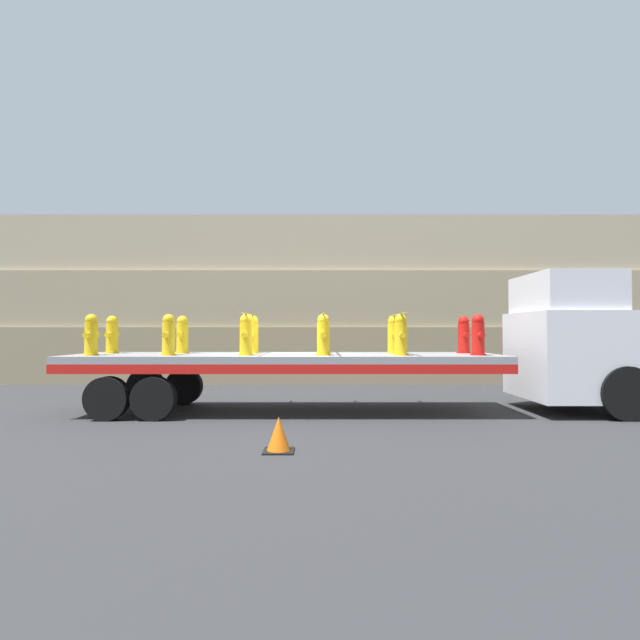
# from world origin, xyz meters

# --- Properties ---
(ground_plane) EXTENTS (120.00, 120.00, 0.00)m
(ground_plane) POSITION_xyz_m (0.00, 0.00, 0.00)
(ground_plane) COLOR #2D2D30
(rock_cliff) EXTENTS (60.00, 3.30, 6.06)m
(rock_cliff) POSITION_xyz_m (0.00, 7.48, 3.03)
(rock_cliff) COLOR gray
(rock_cliff) RESTS_ON ground_plane
(truck_cab) EXTENTS (2.46, 2.66, 3.19)m
(truck_cab) POSITION_xyz_m (6.78, 0.00, 1.60)
(truck_cab) COLOR silver
(truck_cab) RESTS_ON ground_plane
(flatbed_trailer) EXTENTS (9.78, 2.61, 1.33)m
(flatbed_trailer) POSITION_xyz_m (-0.61, 0.00, 1.09)
(flatbed_trailer) COLOR gray
(flatbed_trailer) RESTS_ON ground_plane
(fire_hydrant_yellow_near_0) EXTENTS (0.35, 0.59, 0.91)m
(fire_hydrant_yellow_near_0) POSITION_xyz_m (-4.29, -0.55, 1.77)
(fire_hydrant_yellow_near_0) COLOR gold
(fire_hydrant_yellow_near_0) RESTS_ON flatbed_trailer
(fire_hydrant_yellow_far_0) EXTENTS (0.35, 0.59, 0.91)m
(fire_hydrant_yellow_far_0) POSITION_xyz_m (-4.29, 0.55, 1.77)
(fire_hydrant_yellow_far_0) COLOR gold
(fire_hydrant_yellow_far_0) RESTS_ON flatbed_trailer
(fire_hydrant_yellow_near_1) EXTENTS (0.35, 0.59, 0.91)m
(fire_hydrant_yellow_near_1) POSITION_xyz_m (-2.57, -0.55, 1.77)
(fire_hydrant_yellow_near_1) COLOR gold
(fire_hydrant_yellow_near_1) RESTS_ON flatbed_trailer
(fire_hydrant_yellow_far_1) EXTENTS (0.35, 0.59, 0.91)m
(fire_hydrant_yellow_far_1) POSITION_xyz_m (-2.57, 0.55, 1.77)
(fire_hydrant_yellow_far_1) COLOR gold
(fire_hydrant_yellow_far_1) RESTS_ON flatbed_trailer
(fire_hydrant_yellow_near_2) EXTENTS (0.35, 0.59, 0.91)m
(fire_hydrant_yellow_near_2) POSITION_xyz_m (-0.86, -0.55, 1.77)
(fire_hydrant_yellow_near_2) COLOR gold
(fire_hydrant_yellow_near_2) RESTS_ON flatbed_trailer
(fire_hydrant_yellow_far_2) EXTENTS (0.35, 0.59, 0.91)m
(fire_hydrant_yellow_far_2) POSITION_xyz_m (-0.86, 0.55, 1.77)
(fire_hydrant_yellow_far_2) COLOR gold
(fire_hydrant_yellow_far_2) RESTS_ON flatbed_trailer
(fire_hydrant_yellow_near_3) EXTENTS (0.35, 0.59, 0.91)m
(fire_hydrant_yellow_near_3) POSITION_xyz_m (0.86, -0.55, 1.77)
(fire_hydrant_yellow_near_3) COLOR gold
(fire_hydrant_yellow_near_3) RESTS_ON flatbed_trailer
(fire_hydrant_yellow_far_3) EXTENTS (0.35, 0.59, 0.91)m
(fire_hydrant_yellow_far_3) POSITION_xyz_m (0.86, 0.55, 1.77)
(fire_hydrant_yellow_far_3) COLOR gold
(fire_hydrant_yellow_far_3) RESTS_ON flatbed_trailer
(fire_hydrant_yellow_near_4) EXTENTS (0.35, 0.59, 0.91)m
(fire_hydrant_yellow_near_4) POSITION_xyz_m (2.57, -0.55, 1.77)
(fire_hydrant_yellow_near_4) COLOR gold
(fire_hydrant_yellow_near_4) RESTS_ON flatbed_trailer
(fire_hydrant_yellow_far_4) EXTENTS (0.35, 0.59, 0.91)m
(fire_hydrant_yellow_far_4) POSITION_xyz_m (2.57, 0.55, 1.77)
(fire_hydrant_yellow_far_4) COLOR gold
(fire_hydrant_yellow_far_4) RESTS_ON flatbed_trailer
(fire_hydrant_red_near_5) EXTENTS (0.35, 0.59, 0.91)m
(fire_hydrant_red_near_5) POSITION_xyz_m (4.29, -0.55, 1.77)
(fire_hydrant_red_near_5) COLOR red
(fire_hydrant_red_near_5) RESTS_ON flatbed_trailer
(fire_hydrant_red_far_5) EXTENTS (0.35, 0.59, 0.91)m
(fire_hydrant_red_far_5) POSITION_xyz_m (4.29, 0.55, 1.77)
(fire_hydrant_red_far_5) COLOR red
(fire_hydrant_red_far_5) RESTS_ON flatbed_trailer
(cargo_strap_rear) EXTENTS (0.05, 2.71, 0.01)m
(cargo_strap_rear) POSITION_xyz_m (-0.86, 0.00, 2.25)
(cargo_strap_rear) COLOR yellow
(cargo_strap_rear) RESTS_ON fire_hydrant_yellow_near_2
(cargo_strap_middle) EXTENTS (0.05, 2.71, 0.01)m
(cargo_strap_middle) POSITION_xyz_m (0.86, 0.00, 2.25)
(cargo_strap_middle) COLOR yellow
(cargo_strap_middle) RESTS_ON fire_hydrant_yellow_near_3
(cargo_strap_front) EXTENTS (0.05, 2.71, 0.01)m
(cargo_strap_front) POSITION_xyz_m (2.57, 0.00, 2.25)
(cargo_strap_front) COLOR yellow
(cargo_strap_front) RESTS_ON fire_hydrant_yellow_near_4
(traffic_cone) EXTENTS (0.47, 0.47, 0.54)m
(traffic_cone) POSITION_xyz_m (0.15, -3.88, 0.26)
(traffic_cone) COLOR black
(traffic_cone) RESTS_ON ground_plane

